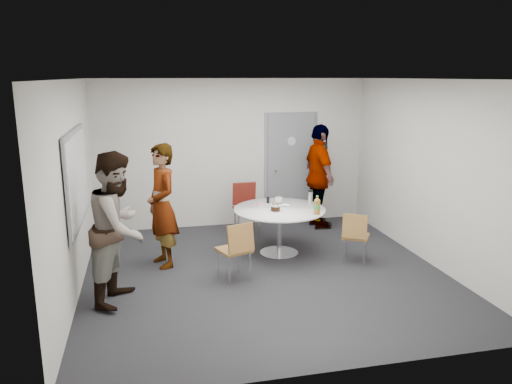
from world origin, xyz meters
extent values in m
plane|color=black|center=(0.00, 0.00, 0.00)|extent=(5.00, 5.00, 0.00)
plane|color=silver|center=(0.00, 0.00, 2.70)|extent=(5.00, 5.00, 0.00)
plane|color=beige|center=(0.00, 2.50, 1.35)|extent=(5.00, 0.00, 5.00)
plane|color=beige|center=(-2.50, 0.00, 1.35)|extent=(0.00, 5.00, 5.00)
plane|color=beige|center=(2.50, 0.00, 1.35)|extent=(0.00, 5.00, 5.00)
plane|color=beige|center=(0.00, -2.50, 1.35)|extent=(5.00, 0.00, 5.00)
cube|color=slate|center=(1.10, 2.47, 1.02)|extent=(0.90, 0.05, 2.05)
cube|color=gray|center=(1.10, 2.50, 1.02)|extent=(1.02, 0.04, 2.12)
cylinder|color=#B2BFC6|center=(1.10, 2.44, 1.55)|extent=(0.16, 0.01, 0.16)
cylinder|color=silver|center=(0.78, 2.41, 1.02)|extent=(0.04, 0.14, 0.04)
cube|color=gray|center=(-2.46, 0.20, 1.45)|extent=(0.03, 1.90, 1.25)
cube|color=white|center=(-2.44, 0.20, 1.45)|extent=(0.01, 1.78, 1.13)
cylinder|color=white|center=(0.40, 0.73, 0.72)|extent=(1.42, 1.42, 0.03)
cylinder|color=silver|center=(0.40, 0.73, 0.36)|extent=(0.09, 0.09, 0.69)
cylinder|color=silver|center=(0.40, 0.73, 0.01)|extent=(0.61, 0.61, 0.02)
cylinder|color=white|center=(0.30, 0.58, 0.74)|extent=(0.18, 0.18, 0.01)
cylinder|color=black|center=(0.30, 0.58, 0.78)|extent=(0.14, 0.14, 0.07)
cylinder|color=white|center=(0.30, 0.58, 0.83)|extent=(0.14, 0.14, 0.02)
cylinder|color=#9A6621|center=(0.86, 0.29, 0.85)|extent=(0.09, 0.09, 0.22)
cylinder|color=#44923A|center=(0.86, 0.29, 0.86)|extent=(0.10, 0.10, 0.08)
cone|color=#9A6621|center=(0.86, 0.29, 0.98)|extent=(0.09, 0.09, 0.05)
cylinder|color=#4B9844|center=(0.86, 0.29, 1.01)|extent=(0.04, 0.04, 0.02)
imported|color=white|center=(0.48, 1.05, 0.79)|extent=(0.18, 0.18, 0.10)
cylinder|color=black|center=(0.31, 1.10, 0.80)|extent=(0.05, 0.05, 0.11)
cylinder|color=silver|center=(0.98, 0.94, 0.83)|extent=(0.07, 0.07, 0.19)
cylinder|color=black|center=(0.98, 0.94, 0.94)|extent=(0.07, 0.07, 0.03)
cube|color=pink|center=(0.17, 1.04, 0.75)|extent=(0.13, 0.09, 0.02)
ellipsoid|color=white|center=(0.53, 0.85, 0.75)|extent=(0.19, 0.19, 0.03)
cube|color=brown|center=(-0.47, -0.11, 0.43)|extent=(0.51, 0.51, 0.03)
cube|color=brown|center=(-0.41, -0.29, 0.65)|extent=(0.39, 0.21, 0.38)
cylinder|color=silver|center=(-0.37, 0.09, 0.21)|extent=(0.02, 0.02, 0.43)
cylinder|color=silver|center=(-0.68, -0.01, 0.21)|extent=(0.02, 0.02, 0.43)
cylinder|color=silver|center=(-0.26, -0.21, 0.21)|extent=(0.02, 0.02, 0.43)
cylinder|color=silver|center=(-0.57, -0.32, 0.21)|extent=(0.02, 0.02, 0.43)
cube|color=brown|center=(1.43, 0.15, 0.40)|extent=(0.51, 0.51, 0.03)
cube|color=brown|center=(1.34, 0.00, 0.60)|extent=(0.34, 0.25, 0.36)
cylinder|color=silver|center=(1.64, 0.20, 0.20)|extent=(0.02, 0.02, 0.40)
cylinder|color=silver|center=(1.38, 0.36, 0.20)|extent=(0.02, 0.02, 0.40)
cylinder|color=silver|center=(1.48, -0.06, 0.20)|extent=(0.02, 0.02, 0.40)
cylinder|color=silver|center=(1.23, 0.10, 0.20)|extent=(0.02, 0.02, 0.40)
cube|color=maroon|center=(0.10, 1.78, 0.47)|extent=(0.43, 0.43, 0.04)
cube|color=maroon|center=(0.10, 1.98, 0.70)|extent=(0.41, 0.09, 0.41)
cylinder|color=silver|center=(-0.08, 1.60, 0.23)|extent=(0.02, 0.02, 0.47)
cylinder|color=silver|center=(0.28, 1.60, 0.23)|extent=(0.02, 0.02, 0.47)
cylinder|color=silver|center=(-0.08, 1.95, 0.23)|extent=(0.02, 0.02, 0.47)
cylinder|color=silver|center=(0.28, 1.95, 0.23)|extent=(0.02, 0.02, 0.47)
imported|color=#A5C6EA|center=(-1.38, 0.65, 0.91)|extent=(0.61, 0.76, 1.81)
imported|color=white|center=(-1.95, -0.42, 0.94)|extent=(0.98, 1.10, 1.88)
imported|color=black|center=(1.49, 1.95, 0.95)|extent=(0.52, 1.14, 1.91)
camera|label=1|loc=(-1.60, -6.46, 2.74)|focal=35.00mm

